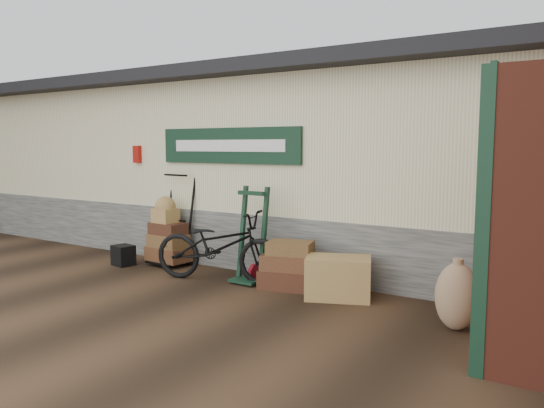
# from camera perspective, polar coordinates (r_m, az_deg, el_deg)

# --- Properties ---
(ground) EXTENTS (80.00, 80.00, 0.00)m
(ground) POSITION_cam_1_polar(r_m,az_deg,el_deg) (7.57, -7.27, -8.69)
(ground) COLOR black
(ground) RESTS_ON ground
(station_building) EXTENTS (14.40, 4.10, 3.20)m
(station_building) POSITION_cam_1_polar(r_m,az_deg,el_deg) (9.58, 3.18, 4.28)
(station_building) COLOR #4C4C47
(station_building) RESTS_ON ground
(porter_trolley) EXTENTS (0.89, 0.69, 1.68)m
(porter_trolley) POSITION_cam_1_polar(r_m,az_deg,el_deg) (8.88, -10.25, -0.98)
(porter_trolley) COLOR black
(porter_trolley) RESTS_ON ground
(green_barrow) EXTENTS (0.50, 0.43, 1.37)m
(green_barrow) POSITION_cam_1_polar(r_m,az_deg,el_deg) (7.58, -2.26, -3.33)
(green_barrow) COLOR black
(green_barrow) RESTS_ON ground
(suitcase_stack) EXTENTS (0.85, 0.65, 0.67)m
(suitcase_stack) POSITION_cam_1_polar(r_m,az_deg,el_deg) (7.30, 1.71, -6.51)
(suitcase_stack) COLOR #372211
(suitcase_stack) RESTS_ON ground
(wicker_hamper) EXTENTS (0.96, 0.80, 0.53)m
(wicker_hamper) POSITION_cam_1_polar(r_m,az_deg,el_deg) (6.91, 7.13, -7.86)
(wicker_hamper) COLOR olive
(wicker_hamper) RESTS_ON ground
(black_trunk) EXTENTS (0.38, 0.34, 0.33)m
(black_trunk) POSITION_cam_1_polar(r_m,az_deg,el_deg) (9.04, -15.70, -5.33)
(black_trunk) COLOR black
(black_trunk) RESTS_ON ground
(bicycle) EXTENTS (1.15, 2.08, 1.15)m
(bicycle) POSITION_cam_1_polar(r_m,az_deg,el_deg) (7.64, -5.72, -4.11)
(bicycle) COLOR black
(bicycle) RESTS_ON ground
(burlap_sack_left) EXTENTS (0.51, 0.46, 0.73)m
(burlap_sack_left) POSITION_cam_1_polar(r_m,az_deg,el_deg) (6.02, 19.27, -9.38)
(burlap_sack_left) COLOR #926A4E
(burlap_sack_left) RESTS_ON ground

